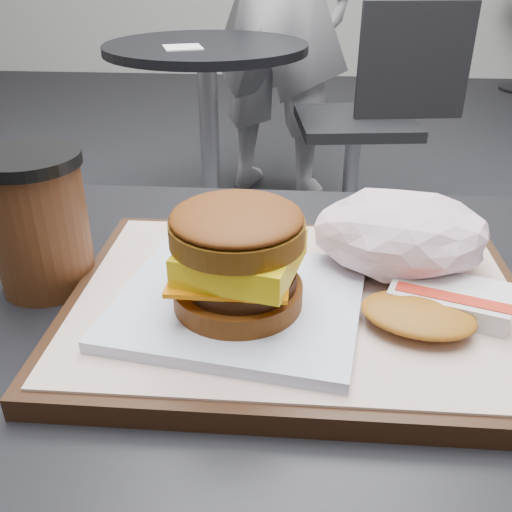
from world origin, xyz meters
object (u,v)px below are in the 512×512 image
object	(u,v)px
crumpled_wrapper	(402,234)
coffee_cup	(39,220)
hash_brown	(435,305)
neighbor_table	(208,102)
customer_table	(309,487)
breakfast_sandwich	(239,268)
serving_tray	(297,304)
neighbor_chair	(375,109)

from	to	relation	value
crumpled_wrapper	coffee_cup	bearing A→B (deg)	-176.42
hash_brown	neighbor_table	xyz separation A→B (m)	(-0.44, 1.65, -0.25)
crumpled_wrapper	customer_table	bearing A→B (deg)	-133.37
breakfast_sandwich	neighbor_table	size ratio (longest dim) A/B	0.29
hash_brown	coffee_cup	distance (m)	0.34
customer_table	neighbor_table	world-z (taller)	customer_table
serving_tray	neighbor_table	bearing A→B (deg)	101.54
breakfast_sandwich	neighbor_chair	size ratio (longest dim) A/B	0.24
customer_table	neighbor_chair	bearing A→B (deg)	81.76
neighbor_table	crumpled_wrapper	bearing A→B (deg)	-75.05
crumpled_wrapper	neighbor_chair	world-z (taller)	neighbor_chair
neighbor_chair	hash_brown	bearing A→B (deg)	-95.39
serving_tray	coffee_cup	distance (m)	0.24
customer_table	breakfast_sandwich	xyz separation A→B (m)	(-0.06, -0.01, 0.24)
serving_tray	breakfast_sandwich	distance (m)	0.07
customer_table	coffee_cup	distance (m)	0.35
customer_table	serving_tray	xyz separation A→B (m)	(-0.02, 0.02, 0.20)
customer_table	crumpled_wrapper	world-z (taller)	crumpled_wrapper
serving_tray	breakfast_sandwich	world-z (taller)	breakfast_sandwich
neighbor_chair	crumpled_wrapper	bearing A→B (deg)	-96.23
serving_tray	neighbor_table	world-z (taller)	serving_tray
breakfast_sandwich	coffee_cup	size ratio (longest dim) A/B	1.71
breakfast_sandwich	customer_table	bearing A→B (deg)	5.01
crumpled_wrapper	coffee_cup	xyz separation A→B (m)	(-0.32, -0.02, 0.01)
customer_table	hash_brown	world-z (taller)	hash_brown
breakfast_sandwich	neighbor_table	distance (m)	1.70
coffee_cup	neighbor_chair	bearing A→B (deg)	73.64
hash_brown	neighbor_chair	xyz separation A→B (m)	(0.17, 1.76, -0.29)
serving_tray	hash_brown	xyz separation A→B (m)	(0.11, -0.02, 0.02)
coffee_cup	hash_brown	bearing A→B (deg)	-9.47
breakfast_sandwich	neighbor_table	bearing A→B (deg)	99.80
neighbor_table	neighbor_chair	size ratio (longest dim) A/B	0.85
neighbor_table	neighbor_chair	bearing A→B (deg)	10.05
serving_tray	hash_brown	world-z (taller)	hash_brown
neighbor_chair	breakfast_sandwich	bearing A→B (deg)	-100.24
breakfast_sandwich	coffee_cup	world-z (taller)	coffee_cup
coffee_cup	neighbor_chair	distance (m)	1.80
neighbor_chair	customer_table	bearing A→B (deg)	-98.24
serving_tray	crumpled_wrapper	world-z (taller)	crumpled_wrapper
hash_brown	neighbor_table	size ratio (longest dim) A/B	0.18
serving_tray	coffee_cup	bearing A→B (deg)	172.19
customer_table	neighbor_table	distance (m)	1.69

